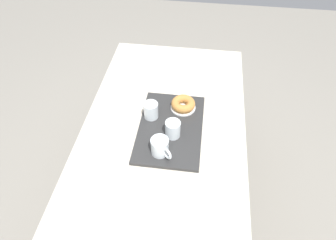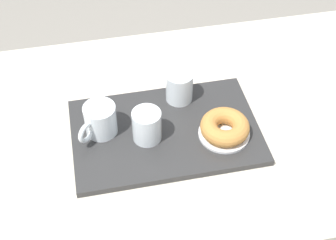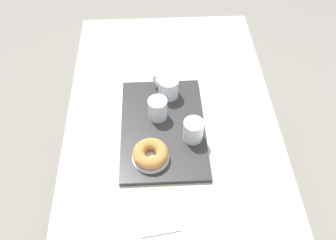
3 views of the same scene
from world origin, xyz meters
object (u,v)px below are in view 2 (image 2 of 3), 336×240
Objects in this scene: serving_tray at (165,132)px; sugar_donut_left at (225,127)px; dining_table at (166,148)px; donut_plate_left at (224,134)px; paper_napkin at (297,122)px; tea_mug_left at (100,121)px; water_glass_near at (179,88)px; water_glass_far at (147,127)px.

serving_tray is 3.84× the size of sugar_donut_left.
dining_table is 0.20m from donut_plate_left.
serving_tray is at bearing -5.05° from paper_napkin.
serving_tray is at bearing 170.60° from tea_mug_left.
tea_mug_left reaches higher than serving_tray.
paper_napkin reaches higher than dining_table.
sugar_donut_left is at bearing 0.00° from donut_plate_left.
water_glass_near is at bearing -61.85° from sugar_donut_left.
water_glass_near and water_glass_far have the same top height.
sugar_donut_left is (-0.30, 0.07, -0.01)m from tea_mug_left.
serving_tray reaches higher than dining_table.
water_glass_far is at bearing -2.01° from paper_napkin.
water_glass_far reaches higher than dining_table.
dining_table is at bearing 54.06° from water_glass_near.
water_glass_far is 0.68× the size of paper_napkin.
tea_mug_left is (0.16, -0.03, 0.05)m from serving_tray.
dining_table is at bearing -138.03° from water_glass_far.
donut_plate_left is 0.03m from sugar_donut_left.
paper_napkin is (-0.51, 0.06, -0.05)m from tea_mug_left.
tea_mug_left is 0.80× the size of donut_plate_left.
tea_mug_left is at bearing -13.78° from sugar_donut_left.
sugar_donut_left reaches higher than serving_tray.
tea_mug_left is 1.22× the size of water_glass_far.
tea_mug_left is 0.31m from donut_plate_left.
water_glass_near is at bearing -125.94° from dining_table.
water_glass_far is 0.40m from paper_napkin.
dining_table is at bearing -10.99° from paper_napkin.
dining_table is at bearing -103.09° from serving_tray.
water_glass_far is at bearing -9.12° from sugar_donut_left.
water_glass_near is 0.17m from sugar_donut_left.
water_glass_near reaches higher than donut_plate_left.
water_glass_near is 0.33m from paper_napkin.
water_glass_far is 0.65× the size of donut_plate_left.
water_glass_near reaches higher than serving_tray.
paper_napkin is at bearing -175.41° from donut_plate_left.
water_glass_far is (0.05, 0.02, 0.05)m from serving_tray.
sugar_donut_left is 0.21m from paper_napkin.
dining_table is 11.51× the size of paper_napkin.
sugar_donut_left is 0.99× the size of paper_napkin.
serving_tray is 0.13m from water_glass_near.
tea_mug_left reaches higher than sugar_donut_left.
water_glass_near is at bearing -119.29° from serving_tray.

